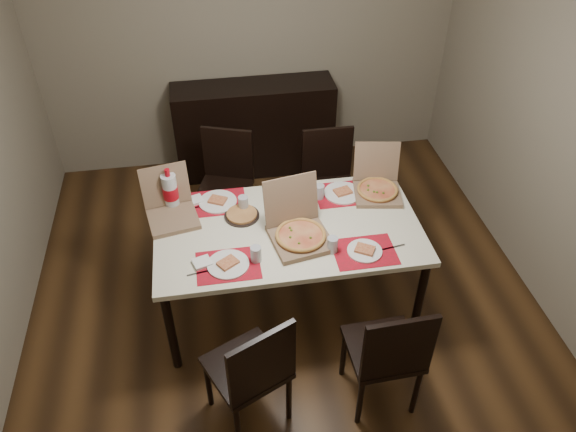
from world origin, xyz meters
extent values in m
cube|color=#482D16|center=(0.00, 0.00, -0.01)|extent=(3.80, 4.00, 0.02)
cube|color=gray|center=(0.00, 2.01, 1.30)|extent=(3.80, 0.02, 2.60)
cube|color=gray|center=(1.91, 0.00, 1.30)|extent=(0.02, 4.00, 2.60)
cube|color=black|center=(0.00, 1.78, 0.45)|extent=(1.50, 0.40, 0.90)
cube|color=beige|center=(0.02, -0.05, 0.73)|extent=(1.80, 1.00, 0.04)
cylinder|color=black|center=(-0.82, -0.49, 0.35)|extent=(0.06, 0.06, 0.71)
cylinder|color=black|center=(0.86, -0.49, 0.35)|extent=(0.06, 0.06, 0.71)
cylinder|color=black|center=(-0.82, 0.39, 0.35)|extent=(0.06, 0.06, 0.71)
cylinder|color=black|center=(0.86, 0.39, 0.35)|extent=(0.06, 0.06, 0.71)
cube|color=black|center=(-0.37, -0.91, 0.45)|extent=(0.56, 0.56, 0.04)
cube|color=black|center=(-0.29, -1.09, 0.70)|extent=(0.39, 0.20, 0.46)
cylinder|color=black|center=(-0.46, -1.15, 0.21)|extent=(0.04, 0.04, 0.43)
cylinder|color=black|center=(-0.13, -1.00, 0.21)|extent=(0.04, 0.04, 0.43)
cylinder|color=black|center=(-0.61, -0.83, 0.21)|extent=(0.04, 0.04, 0.43)
cylinder|color=black|center=(-0.28, -0.68, 0.21)|extent=(0.04, 0.04, 0.43)
cube|color=black|center=(0.46, -0.92, 0.45)|extent=(0.43, 0.43, 0.04)
cube|color=black|center=(0.47, -1.11, 0.70)|extent=(0.42, 0.04, 0.46)
cylinder|color=black|center=(0.28, -1.10, 0.21)|extent=(0.04, 0.04, 0.43)
cylinder|color=black|center=(0.64, -1.09, 0.21)|extent=(0.04, 0.04, 0.43)
cylinder|color=black|center=(0.27, -0.74, 0.21)|extent=(0.04, 0.04, 0.43)
cylinder|color=black|center=(0.63, -0.73, 0.21)|extent=(0.04, 0.04, 0.43)
cube|color=black|center=(-0.37, 0.83, 0.45)|extent=(0.54, 0.54, 0.04)
cube|color=black|center=(-0.30, 1.01, 0.70)|extent=(0.41, 0.17, 0.46)
cylinder|color=black|center=(-0.14, 0.94, 0.21)|extent=(0.04, 0.04, 0.43)
cylinder|color=black|center=(-0.48, 1.06, 0.21)|extent=(0.04, 0.04, 0.43)
cylinder|color=black|center=(-0.26, 0.60, 0.21)|extent=(0.04, 0.04, 0.43)
cylinder|color=black|center=(-0.60, 0.72, 0.21)|extent=(0.04, 0.04, 0.43)
cube|color=black|center=(0.50, 0.69, 0.45)|extent=(0.42, 0.42, 0.04)
cube|color=black|center=(0.50, 0.88, 0.70)|extent=(0.42, 0.03, 0.46)
cylinder|color=black|center=(0.68, 0.87, 0.21)|extent=(0.04, 0.04, 0.43)
cylinder|color=black|center=(0.32, 0.87, 0.21)|extent=(0.04, 0.04, 0.43)
cylinder|color=black|center=(0.68, 0.51, 0.21)|extent=(0.04, 0.04, 0.43)
cylinder|color=black|center=(0.32, 0.51, 0.21)|extent=(0.04, 0.04, 0.43)
cube|color=red|center=(-0.41, -0.35, 0.75)|extent=(0.40, 0.30, 0.00)
cylinder|color=white|center=(-0.41, -0.35, 0.76)|extent=(0.27, 0.27, 0.01)
cube|color=#D6B46B|center=(-0.41, -0.35, 0.78)|extent=(0.15, 0.14, 0.02)
cylinder|color=#ADB1B9|center=(-0.23, -0.34, 0.81)|extent=(0.07, 0.07, 0.11)
cube|color=#B2B2B7|center=(-0.57, -0.39, 0.75)|extent=(0.20, 0.04, 0.00)
cube|color=white|center=(-0.57, -0.31, 0.76)|extent=(0.13, 0.13, 0.02)
cube|color=red|center=(0.47, -0.38, 0.75)|extent=(0.40, 0.30, 0.00)
cylinder|color=white|center=(0.47, -0.38, 0.76)|extent=(0.23, 0.23, 0.01)
cube|color=#D6B46B|center=(0.47, -0.38, 0.78)|extent=(0.15, 0.14, 0.02)
cylinder|color=#ADB1B9|center=(0.26, -0.33, 0.81)|extent=(0.07, 0.07, 0.11)
cube|color=#B2B2B7|center=(0.65, -0.37, 0.75)|extent=(0.20, 0.04, 0.00)
cube|color=red|center=(-0.43, 0.30, 0.75)|extent=(0.40, 0.30, 0.00)
cylinder|color=white|center=(-0.43, 0.30, 0.76)|extent=(0.27, 0.27, 0.01)
cube|color=#D6B46B|center=(-0.43, 0.30, 0.78)|extent=(0.15, 0.13, 0.02)
cylinder|color=#ADB1B9|center=(-0.26, 0.19, 0.81)|extent=(0.07, 0.07, 0.11)
cube|color=#B2B2B7|center=(-0.57, 0.27, 0.75)|extent=(0.20, 0.04, 0.00)
cube|color=white|center=(-0.59, 0.34, 0.76)|extent=(0.13, 0.13, 0.02)
cube|color=red|center=(0.48, 0.25, 0.75)|extent=(0.40, 0.30, 0.00)
cylinder|color=white|center=(0.48, 0.25, 0.76)|extent=(0.27, 0.27, 0.01)
cube|color=#D6B46B|center=(0.48, 0.25, 0.78)|extent=(0.14, 0.12, 0.02)
cylinder|color=#ADB1B9|center=(0.30, 0.23, 0.81)|extent=(0.07, 0.07, 0.11)
cube|color=#B2B2B7|center=(0.60, 0.28, 0.75)|extent=(0.20, 0.04, 0.00)
cube|color=white|center=(0.02, -0.11, 0.76)|extent=(0.16, 0.15, 0.02)
cube|color=brown|center=(0.08, -0.20, 0.77)|extent=(0.43, 0.43, 0.04)
cube|color=brown|center=(0.05, -0.02, 0.96)|extent=(0.38, 0.15, 0.34)
cylinder|color=#D6B46B|center=(0.08, -0.20, 0.80)|extent=(0.37, 0.37, 0.02)
cube|color=brown|center=(0.72, 0.20, 0.77)|extent=(0.38, 0.38, 0.03)
cube|color=brown|center=(0.75, 0.36, 0.93)|extent=(0.34, 0.13, 0.30)
cylinder|color=#D6B46B|center=(0.72, 0.20, 0.79)|extent=(0.32, 0.32, 0.02)
cube|color=brown|center=(-0.75, 0.16, 0.77)|extent=(0.38, 0.38, 0.03)
cube|color=brown|center=(-0.78, 0.32, 0.93)|extent=(0.34, 0.13, 0.30)
cylinder|color=black|center=(-0.28, 0.12, 0.76)|extent=(0.24, 0.24, 0.01)
cylinder|color=#C3874B|center=(-0.28, 0.12, 0.77)|extent=(0.21, 0.21, 0.02)
imported|color=white|center=(0.09, 0.08, 0.76)|extent=(0.16, 0.16, 0.03)
cylinder|color=silver|center=(-0.75, 0.30, 0.89)|extent=(0.10, 0.10, 0.27)
cylinder|color=#B50815|center=(-0.75, 0.30, 0.88)|extent=(0.11, 0.11, 0.09)
cylinder|color=#B50815|center=(-0.75, 0.30, 1.05)|extent=(0.04, 0.04, 0.05)
camera|label=1|loc=(-0.46, -2.90, 3.24)|focal=35.00mm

